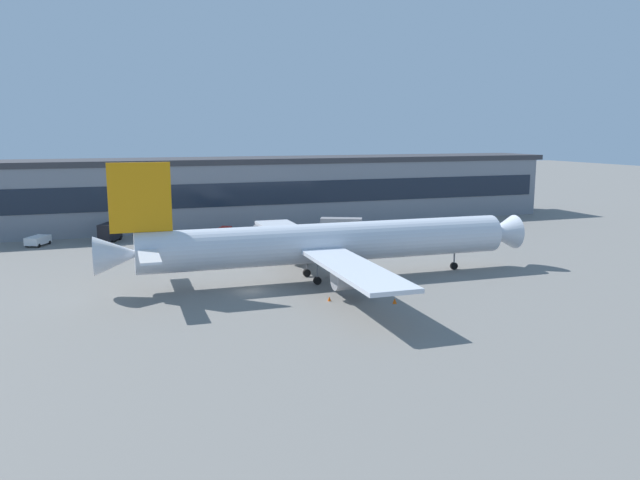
{
  "coord_description": "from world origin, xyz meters",
  "views": [
    {
      "loc": [
        -18.3,
        -77.13,
        20.64
      ],
      "look_at": [
        12.17,
        6.9,
        5.0
      ],
      "focal_mm": 34.67,
      "sensor_mm": 36.0,
      "label": 1
    }
  ],
  "objects": [
    {
      "name": "pushback_tractor",
      "position": [
        -28.99,
        45.82,
        1.05
      ],
      "size": [
        4.54,
        5.46,
        1.75
      ],
      "color": "white",
      "rests_on": "ground_plane"
    },
    {
      "name": "airliner",
      "position": [
        11.25,
        2.92,
        5.29
      ],
      "size": [
        62.04,
        53.2,
        16.91
      ],
      "color": "silver",
      "rests_on": "ground_plane"
    },
    {
      "name": "stair_truck",
      "position": [
        -16.44,
        45.81,
        1.98
      ],
      "size": [
        4.69,
        6.45,
        3.55
      ],
      "color": "black",
      "rests_on": "ground_plane"
    },
    {
      "name": "terminal_building",
      "position": [
        0.0,
        59.94,
        7.51
      ],
      "size": [
        176.74,
        16.73,
        14.97
      ],
      "color": "gray",
      "rests_on": "ground_plane"
    },
    {
      "name": "traffic_cone_1",
      "position": [
        15.12,
        -11.7,
        0.33
      ],
      "size": [
        0.53,
        0.53,
        0.66
      ],
      "primitive_type": "cone",
      "color": "#F2590C",
      "rests_on": "ground_plane"
    },
    {
      "name": "fuel_truck",
      "position": [
        28.48,
        38.63,
        1.88
      ],
      "size": [
        8.8,
        6.07,
        3.35
      ],
      "color": "gray",
      "rests_on": "ground_plane"
    },
    {
      "name": "crew_van",
      "position": [
        12.25,
        41.6,
        1.46
      ],
      "size": [
        4.2,
        5.64,
        2.55
      ],
      "color": "gray",
      "rests_on": "ground_plane"
    },
    {
      "name": "ground_plane",
      "position": [
        0.0,
        0.0,
        0.0
      ],
      "size": [
        600.0,
        600.0,
        0.0
      ],
      "primitive_type": "plane",
      "color": "slate"
    },
    {
      "name": "baggage_tug",
      "position": [
        5.37,
        44.32,
        1.09
      ],
      "size": [
        3.45,
        4.12,
        1.85
      ],
      "color": "red",
      "rests_on": "ground_plane"
    },
    {
      "name": "traffic_cone_0",
      "position": [
        8.03,
        -7.88,
        0.29
      ],
      "size": [
        0.46,
        0.46,
        0.58
      ],
      "primitive_type": "cone",
      "color": "#F2590C",
      "rests_on": "ground_plane"
    }
  ]
}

